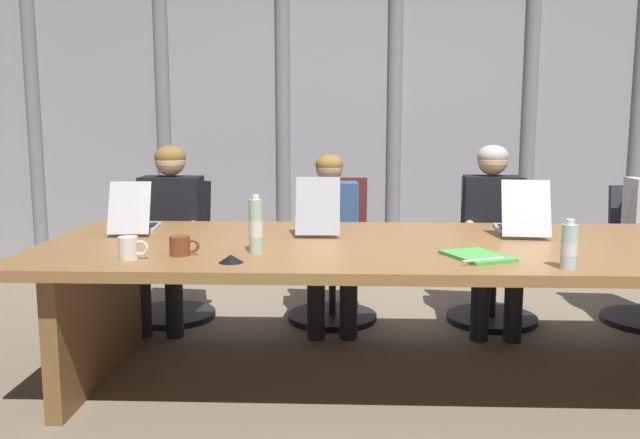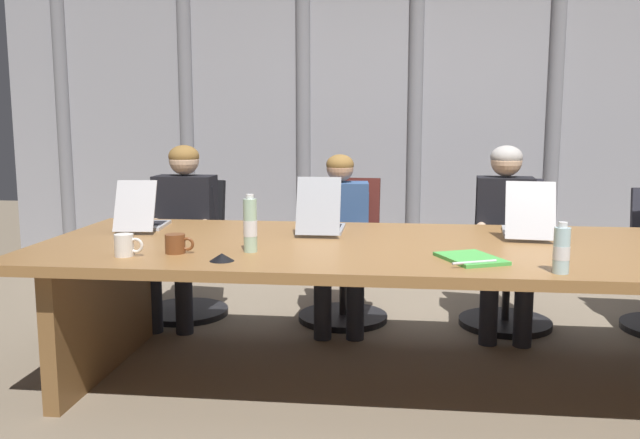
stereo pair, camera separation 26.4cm
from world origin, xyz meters
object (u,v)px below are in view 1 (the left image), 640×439
Objects in this scene: person_left_mid at (330,231)px; office_chair_left_end at (172,267)px; office_chair_left_mid at (333,267)px; coffee_mug_far at (181,246)px; water_bottle_primary at (256,226)px; office_chair_center at (493,268)px; spiral_notepad at (477,256)px; conference_mic_left_side at (231,259)px; laptop_left_end at (136,221)px; coffee_mug_near at (129,248)px; laptop_left_mid at (319,222)px; person_center at (492,226)px; laptop_center at (521,223)px; water_bottle_secondary at (569,247)px; person_left_end at (169,223)px.

office_chair_left_end is at bearing -102.94° from person_left_mid.
office_chair_left_mid is 6.86× the size of coffee_mug_far.
office_chair_left_mid is 3.46× the size of water_bottle_primary.
office_chair_left_mid is at bearing -82.04° from office_chair_center.
coffee_mug_far is 1.35m from spiral_notepad.
office_chair_left_mid is 1.70m from conference_mic_left_side.
person_left_mid is (1.07, 0.64, -0.15)m from laptop_left_end.
conference_mic_left_side is (-0.08, -0.22, -0.11)m from water_bottle_primary.
laptop_left_mid is at bearing 42.47° from coffee_mug_near.
person_center reaches higher than laptop_left_end.
laptop_left_end is at bearing 105.34° from coffee_mug_near.
office_chair_left_end is at bearing 76.38° from laptop_center.
laptop_left_mid is 0.89× the size of laptop_center.
office_chair_left_mid is at bearing -94.81° from person_center.
conference_mic_left_side is at bearing 29.65° from office_chair_left_end.
water_bottle_primary is at bearing 69.50° from conference_mic_left_side.
water_bottle_secondary is at bearing 29.82° from person_left_mid.
office_chair_left_end is 2.16m from person_center.
laptop_center is 0.77m from spiral_notepad.
laptop_left_end is 0.42× the size of person_left_mid.
spiral_notepad is at bearing -4.36° from water_bottle_primary.
water_bottle_primary is 0.57m from coffee_mug_near.
person_left_end reaches higher than office_chair_left_mid.
office_chair_left_mid is 2.57× the size of spiral_notepad.
person_left_mid is at bearing -65.18° from laptop_left_end.
laptop_center is 3.68× the size of coffee_mug_near.
spiral_notepad is at bearing 3.23° from coffee_mug_near.
coffee_mug_near is at bearing -170.70° from laptop_left_end.
office_chair_center is at bearing -75.67° from laptop_left_end.
laptop_center is (2.13, 0.01, 0.00)m from laptop_left_end.
spiral_notepad is (-0.36, -0.67, -0.05)m from laptop_center.
coffee_mug_near is at bearing 132.18° from laptop_left_mid.
person_left_end is at bearing 97.94° from coffee_mug_near.
person_center reaches higher than conference_mic_left_side.
laptop_center is 0.90m from office_chair_center.
person_left_end is 2.59m from water_bottle_secondary.
coffee_mug_near is (-0.86, -1.39, 0.15)m from person_left_mid.
laptop_center is at bearing 73.72° from person_left_end.
person_left_end reaches higher than laptop_left_mid.
person_left_end is (-1.07, -0.15, 0.32)m from office_chair_left_mid.
spiral_notepad is at bearing -131.91° from laptop_left_mid.
person_left_mid is 4.09× the size of water_bottle_primary.
laptop_center is at bearing 88.03° from water_bottle_secondary.
water_bottle_secondary is (1.01, -1.68, 0.47)m from office_chair_left_mid.
office_chair_left_mid is 1.84m from coffee_mug_near.
water_bottle_secondary is 0.57× the size of spiral_notepad.
office_chair_left_mid is 0.85× the size of person_left_mid.
person_center is at bearing -79.10° from laptop_left_end.
conference_mic_left_side is at bearing 177.15° from water_bottle_secondary.
coffee_mug_far reaches higher than conference_mic_left_side.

